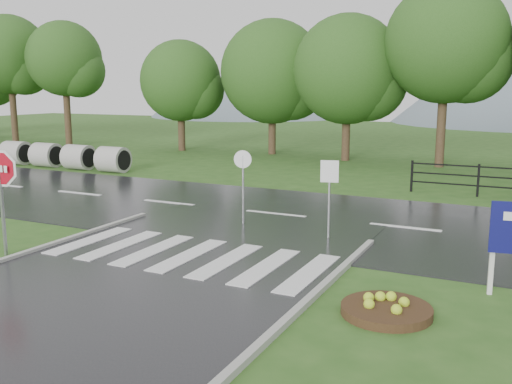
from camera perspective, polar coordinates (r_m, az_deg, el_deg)
The scene contains 10 objects.
ground at distance 9.99m, azimuth -22.83°, elevation -13.63°, with size 120.00×120.00×0.00m, color #2C541C.
main_road at distance 17.81m, azimuth 1.98°, elevation -2.32°, with size 90.00×8.00×0.04m, color black.
crosswalk at distance 13.53m, azimuth -6.73°, elevation -6.27°, with size 6.50×2.80×0.02m.
hills at distance 73.59m, azimuth 22.35°, elevation -5.70°, with size 102.00×48.00×48.00m.
treeline at distance 30.74m, azimuth 14.42°, elevation 2.76°, with size 83.20×5.20×10.00m.
culvert_pipes at distance 29.64m, azimuth -18.80°, elevation 3.43°, with size 7.60×1.20×1.20m.
stop_sign at distance 14.50m, azimuth -24.22°, elevation 1.31°, with size 1.16×0.31×2.68m.
flower_bed at distance 10.45m, azimuth 12.91°, elevation -11.27°, with size 1.59×1.59×0.32m.
reg_sign_small at distance 14.77m, azimuth 7.35°, elevation 0.83°, with size 0.46×0.14×2.10m.
reg_sign_round at distance 16.23m, azimuth -1.31°, elevation 1.40°, with size 0.49×0.17×2.18m.
Camera 1 is at (7.05, -5.88, 3.94)m, focal length 40.00 mm.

